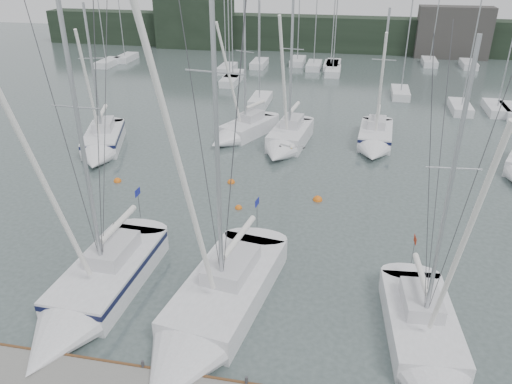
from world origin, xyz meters
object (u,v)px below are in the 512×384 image
(sailboat_near_right, at_px, (429,355))
(buoy_c, at_px, (118,181))
(sailboat_mid_a, at_px, (101,145))
(buoy_a, at_px, (239,208))
(sailboat_near_center, at_px, (205,323))
(sailboat_mid_c, at_px, (286,142))
(buoy_b, at_px, (318,200))
(sailboat_near_left, at_px, (89,298))
(sailboat_mid_d, at_px, (375,141))
(buoy_d, at_px, (231,183))
(sailboat_mid_b, at_px, (238,133))

(sailboat_near_right, height_order, buoy_c, sailboat_near_right)
(sailboat_near_right, bearing_deg, sailboat_mid_a, 136.89)
(sailboat_near_right, distance_m, buoy_a, 15.04)
(sailboat_near_center, relative_size, sailboat_mid_c, 1.42)
(buoy_a, relative_size, buoy_b, 0.74)
(sailboat_near_left, bearing_deg, buoy_c, 112.38)
(buoy_c, bearing_deg, sailboat_near_left, -69.70)
(sailboat_near_center, relative_size, sailboat_near_right, 1.37)
(sailboat_mid_c, bearing_deg, sailboat_mid_a, -159.23)
(sailboat_mid_d, bearing_deg, sailboat_near_left, -115.89)
(sailboat_mid_c, bearing_deg, buoy_d, -105.48)
(sailboat_near_center, distance_m, sailboat_mid_c, 21.49)
(sailboat_mid_c, distance_m, sailboat_mid_d, 7.16)
(sailboat_mid_d, distance_m, buoy_b, 10.70)
(sailboat_near_right, xyz_separation_m, buoy_c, (-19.21, 13.29, -0.51))
(sailboat_near_right, relative_size, sailboat_mid_c, 1.04)
(sailboat_mid_d, distance_m, buoy_c, 20.12)
(sailboat_mid_d, xyz_separation_m, buoy_b, (-3.67, -10.04, -0.59))
(sailboat_mid_a, height_order, sailboat_mid_d, sailboat_mid_a)
(sailboat_near_left, bearing_deg, sailboat_mid_a, 117.30)
(sailboat_mid_c, bearing_deg, buoy_a, -91.30)
(sailboat_near_right, bearing_deg, buoy_a, 127.53)
(sailboat_mid_d, bearing_deg, sailboat_near_center, -103.89)
(buoy_c, xyz_separation_m, buoy_d, (7.76, 1.35, 0.00))
(sailboat_near_center, height_order, buoy_b, sailboat_near_center)
(sailboat_near_center, height_order, buoy_a, sailboat_near_center)
(sailboat_near_left, xyz_separation_m, sailboat_near_center, (5.51, -0.51, -0.04))
(sailboat_mid_a, height_order, buoy_a, sailboat_mid_a)
(buoy_c, bearing_deg, sailboat_mid_d, 29.53)
(sailboat_near_right, relative_size, sailboat_mid_b, 1.12)
(sailboat_mid_c, relative_size, buoy_c, 24.09)
(buoy_a, relative_size, buoy_c, 0.85)
(buoy_a, bearing_deg, sailboat_mid_d, 55.20)
(sailboat_mid_b, bearing_deg, sailboat_near_left, -69.84)
(sailboat_mid_d, bearing_deg, sailboat_mid_c, -162.67)
(sailboat_near_right, distance_m, sailboat_mid_c, 23.17)
(sailboat_near_center, relative_size, buoy_a, 40.37)
(sailboat_near_center, bearing_deg, buoy_c, 136.27)
(sailboat_mid_b, xyz_separation_m, sailboat_mid_d, (11.18, 0.14, 0.02))
(sailboat_near_left, relative_size, buoy_c, 28.66)
(sailboat_mid_b, relative_size, buoy_a, 26.32)
(sailboat_mid_c, bearing_deg, sailboat_near_right, -61.38)
(sailboat_near_left, height_order, sailboat_mid_c, sailboat_near_left)
(sailboat_mid_b, xyz_separation_m, buoy_c, (-6.31, -9.77, -0.56))
(sailboat_mid_b, height_order, sailboat_mid_c, sailboat_mid_c)
(buoy_b, bearing_deg, sailboat_near_right, -67.74)
(sailboat_near_center, xyz_separation_m, sailboat_mid_d, (7.26, 23.20, -0.00))
(sailboat_mid_c, xyz_separation_m, buoy_c, (-10.54, -8.20, -0.64))
(sailboat_near_left, xyz_separation_m, buoy_c, (-4.73, 12.78, -0.63))
(sailboat_mid_c, distance_m, buoy_b, 8.97)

